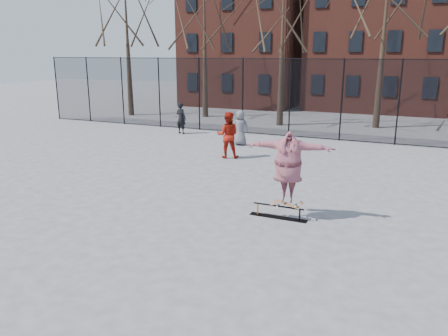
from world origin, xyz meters
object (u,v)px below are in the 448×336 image
at_px(skater, 288,169).
at_px(bystander_red, 228,135).
at_px(bystander_black, 181,118).
at_px(skate_rail, 278,213).
at_px(bystander_grey, 240,128).
at_px(skateboard, 287,205).

bearing_deg(skater, bystander_red, 116.30).
bearing_deg(bystander_black, skater, 142.22).
relative_size(skate_rail, skater, 0.68).
bearing_deg(skate_rail, bystander_grey, 117.87).
height_order(skater, bystander_grey, skater).
distance_m(bystander_grey, bystander_black, 4.34).
xyz_separation_m(skateboard, bystander_black, (-8.72, 9.94, 0.45)).
bearing_deg(skateboard, bystander_red, 125.86).
relative_size(skater, bystander_red, 1.19).
xyz_separation_m(skate_rail, bystander_black, (-8.49, 9.94, 0.70)).
bearing_deg(bystander_red, skate_rail, 105.66).
distance_m(bystander_black, bystander_red, 6.16).
bearing_deg(bystander_red, bystander_grey, -98.24).
distance_m(skateboard, bystander_red, 7.16).
bearing_deg(skate_rail, skateboard, 0.00).
distance_m(skater, bystander_black, 13.23).
bearing_deg(bystander_red, skateboard, 107.16).
bearing_deg(bystander_black, skate_rail, 141.47).
xyz_separation_m(skater, bystander_black, (-8.72, 9.94, -0.53)).
bearing_deg(skater, bystander_grey, 109.50).
relative_size(skater, bystander_grey, 1.39).
xyz_separation_m(skateboard, bystander_grey, (-4.66, 8.39, 0.44)).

